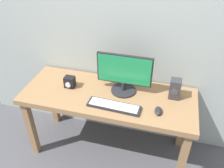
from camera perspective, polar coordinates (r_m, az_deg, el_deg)
The scene contains 7 objects.
ground_plane at distance 2.64m, azimuth -0.80°, elevation -14.95°, with size 6.00×6.00×0.00m, color #4C4C51.
desk at distance 2.19m, azimuth -0.93°, elevation -4.31°, with size 1.57×0.60×0.72m.
monitor at distance 2.08m, azimuth 2.96°, elevation 2.53°, with size 0.49×0.23×0.37m.
keyboard_primary at distance 1.99m, azimuth 0.45°, elevation -5.35°, with size 0.46×0.14×0.02m.
mouse at distance 1.98m, azimuth 11.11°, elevation -6.35°, with size 0.06×0.10×0.04m, color #232328.
speaker_right at distance 2.12m, azimuth 14.93°, elevation -1.12°, with size 0.09×0.09×0.18m.
audio_controller at distance 2.24m, azimuth -10.17°, elevation 0.48°, with size 0.09×0.09×0.11m.
Camera 1 is at (0.48, -1.62, 2.03)m, focal length 37.90 mm.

